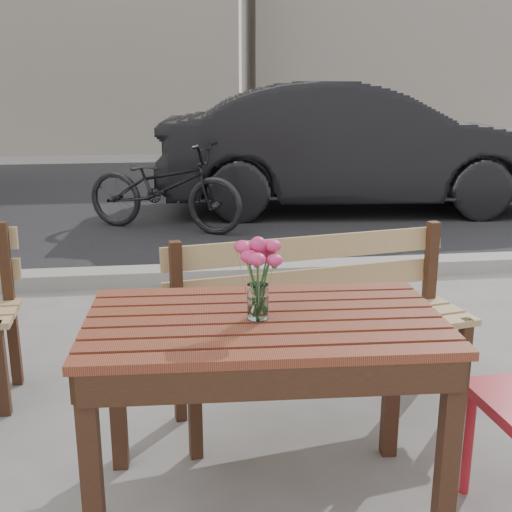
# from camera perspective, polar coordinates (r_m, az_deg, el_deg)

# --- Properties ---
(ground) EXTENTS (80.00, 80.00, 0.00)m
(ground) POSITION_cam_1_polar(r_m,az_deg,el_deg) (2.67, 6.20, -21.58)
(ground) COLOR slate
(ground) RESTS_ON ground
(street) EXTENTS (30.00, 8.12, 0.12)m
(street) POSITION_cam_1_polar(r_m,az_deg,el_deg) (7.33, -3.08, 2.97)
(street) COLOR black
(street) RESTS_ON ground
(main_table) EXTENTS (1.31, 0.80, 0.79)m
(main_table) POSITION_cam_1_polar(r_m,az_deg,el_deg) (2.35, 0.76, -8.39)
(main_table) COLOR #562016
(main_table) RESTS_ON ground
(main_bench) EXTENTS (1.53, 0.70, 0.92)m
(main_bench) POSITION_cam_1_polar(r_m,az_deg,el_deg) (3.14, 5.49, -4.15)
(main_bench) COLOR #9F7F52
(main_bench) RESTS_ON ground
(main_vase) EXTENTS (0.16, 0.16, 0.30)m
(main_vase) POSITION_cam_1_polar(r_m,az_deg,el_deg) (2.23, 0.17, -1.10)
(main_vase) COLOR white
(main_vase) RESTS_ON main_table
(parked_car) EXTENTS (4.95, 2.11, 1.59)m
(parked_car) POSITION_cam_1_polar(r_m,az_deg,el_deg) (8.22, 8.69, 9.57)
(parked_car) COLOR black
(parked_car) RESTS_ON ground
(bicycle) EXTENTS (1.93, 1.41, 0.97)m
(bicycle) POSITION_cam_1_polar(r_m,az_deg,el_deg) (7.07, -8.17, 6.13)
(bicycle) COLOR black
(bicycle) RESTS_ON ground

